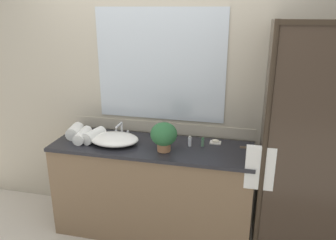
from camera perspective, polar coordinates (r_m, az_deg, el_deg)
name	(u,v)px	position (r m, az deg, el deg)	size (l,w,h in m)	color
ground_plane	(153,230)	(3.44, -2.56, -18.26)	(8.00, 8.00, 0.00)	beige
wall_back_with_mirror	(161,92)	(3.17, -1.21, 4.82)	(4.40, 0.06, 2.60)	#B2A893
vanity_cabinet	(153,189)	(3.20, -2.63, -11.70)	(1.80, 0.58, 0.90)	brown
shower_enclosure	(308,155)	(2.71, 22.92, -5.57)	(1.20, 0.59, 2.00)	#2D2319
sink_basin	(114,139)	(3.04, -9.18, -3.26)	(0.44, 0.33, 0.09)	white
faucet	(121,132)	(3.19, -7.99, -1.98)	(0.17, 0.16, 0.15)	silver
potted_plant	(164,135)	(2.82, -0.72, -2.61)	(0.23, 0.23, 0.25)	#B77A51
soap_dish	(215,142)	(3.05, 8.14, -3.70)	(0.10, 0.07, 0.04)	silver
amenity_bottle_lotion	(190,141)	(2.96, 3.75, -3.66)	(0.03, 0.03, 0.09)	silver
amenity_bottle_conditioner	(203,142)	(2.96, 5.97, -3.82)	(0.03, 0.03, 0.08)	#4C7056
rolled_towel_near_edge	(75,131)	(3.26, -15.66, -1.88)	(0.12, 0.12, 0.20)	white
rolled_towel_middle	(83,135)	(3.17, -14.42, -2.57)	(0.10, 0.10, 0.26)	white
rolled_towel_far_edge	(94,135)	(3.12, -12.55, -2.61)	(0.11, 0.11, 0.23)	white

